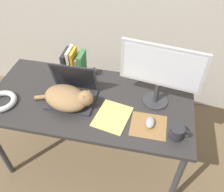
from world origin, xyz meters
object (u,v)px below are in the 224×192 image
notepad (112,117)px  webcam (94,71)px  mug (177,133)px  computer_mouse (150,122)px  external_monitor (161,71)px  cable_coil (2,101)px  laptop (73,93)px  cat (68,98)px  book_row (74,64)px

notepad → webcam: bearing=120.1°
webcam → mug: size_ratio=0.60×
notepad → computer_mouse: bearing=-2.6°
external_monitor → mug: (0.15, -0.28, -0.23)m
cable_coil → notepad: size_ratio=0.71×
laptop → external_monitor: (0.59, 0.09, 0.23)m
notepad → mug: bearing=-10.4°
notepad → cat: bearing=171.6°
mug → computer_mouse: bearing=158.7°
computer_mouse → webcam: bearing=139.7°
laptop → webcam: laptop is taller
computer_mouse → cable_coil: 1.04m
laptop → computer_mouse: size_ratio=3.46×
mug → book_row: bearing=150.8°
notepad → mug: 0.43m
book_row → mug: book_row is taller
cat → cable_coil: size_ratio=2.16×
cat → mug: bearing=-9.5°
cat → cable_coil: 0.48m
laptop → mug: size_ratio=2.59×
webcam → external_monitor: bearing=-21.0°
cable_coil → mug: size_ratio=1.63×
computer_mouse → mug: bearing=-21.3°
cat → computer_mouse: size_ratio=4.70×
book_row → mug: (0.80, -0.45, -0.07)m
external_monitor → webcam: 0.58m
book_row → mug: size_ratio=1.92×
laptop → computer_mouse: bearing=-13.1°
laptop → mug: bearing=-15.0°
cable_coil → notepad: bearing=2.5°
cat → notepad: size_ratio=1.53×
computer_mouse → laptop: bearing=166.9°
laptop → webcam: size_ratio=4.34×
book_row → cable_coil: size_ratio=1.18×
external_monitor → book_row: bearing=165.9°
cat → book_row: 0.33m
cat → external_monitor: 0.65m
laptop → notepad: 0.34m
cat → notepad: cat is taller
laptop → cat: (-0.00, -0.07, 0.02)m
external_monitor → webcam: bearing=159.0°
laptop → book_row: 0.26m
external_monitor → cat: bearing=-164.9°
mug → laptop: bearing=165.0°
cat → computer_mouse: 0.58m
external_monitor → mug: bearing=-61.9°
cat → external_monitor: external_monitor is taller
laptop → cat: size_ratio=0.74×
cable_coil → webcam: bearing=37.7°
cat → webcam: cat is taller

